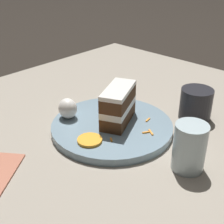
% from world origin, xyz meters
% --- Properties ---
extents(ground_plane, '(6.00, 6.00, 0.00)m').
position_xyz_m(ground_plane, '(0.00, 0.00, 0.00)').
color(ground_plane, black).
rests_on(ground_plane, ground).
extents(dining_table, '(1.10, 1.11, 0.03)m').
position_xyz_m(dining_table, '(0.00, 0.00, 0.02)').
color(dining_table, gray).
rests_on(dining_table, ground).
extents(plate, '(0.28, 0.28, 0.02)m').
position_xyz_m(plate, '(0.05, 0.01, 0.04)').
color(plate, gray).
rests_on(plate, dining_table).
extents(cake_slice, '(0.10, 0.13, 0.09)m').
position_xyz_m(cake_slice, '(0.04, -0.01, 0.09)').
color(cake_slice, '#4C2D19').
rests_on(cake_slice, plate).
extents(cream_dollop, '(0.05, 0.04, 0.05)m').
position_xyz_m(cream_dollop, '(0.14, 0.06, 0.08)').
color(cream_dollop, white).
rests_on(cream_dollop, plate).
extents(orange_garnish, '(0.05, 0.05, 0.01)m').
position_xyz_m(orange_garnish, '(0.03, 0.10, 0.05)').
color(orange_garnish, orange).
rests_on(orange_garnish, plate).
extents(carrot_shreds_scatter, '(0.16, 0.17, 0.00)m').
position_xyz_m(carrot_shreds_scatter, '(0.02, -0.04, 0.05)').
color(carrot_shreds_scatter, orange).
rests_on(carrot_shreds_scatter, plate).
extents(drinking_glass, '(0.06, 0.06, 0.10)m').
position_xyz_m(drinking_glass, '(-0.16, 0.01, 0.08)').
color(drinking_glass, silver).
rests_on(drinking_glass, dining_table).
extents(coffee_mug, '(0.08, 0.08, 0.08)m').
position_xyz_m(coffee_mug, '(-0.06, -0.18, 0.08)').
color(coffee_mug, '#232328').
rests_on(coffee_mug, dining_table).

